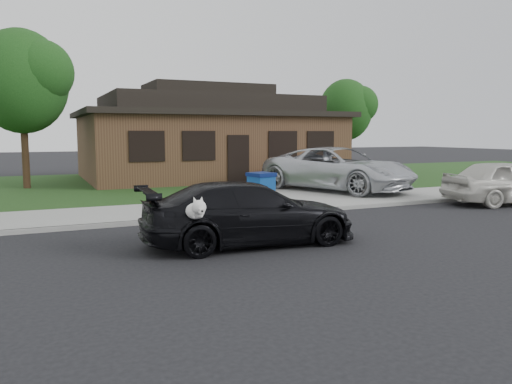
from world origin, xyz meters
name	(u,v)px	position (x,y,z in m)	size (l,w,h in m)	color
ground	(262,246)	(0.00, 0.00, 0.00)	(120.00, 120.00, 0.00)	black
sidewalk	(191,210)	(0.00, 5.00, 0.06)	(60.00, 3.00, 0.12)	gray
curb	(208,218)	(0.00, 3.50, 0.06)	(60.00, 0.12, 0.12)	gray
lawn	(138,185)	(0.00, 13.00, 0.07)	(60.00, 13.00, 0.13)	#193814
driveway	(289,185)	(6.00, 10.00, 0.07)	(4.50, 13.00, 0.14)	gray
sedan	(249,213)	(-0.16, 0.30, 0.67)	(4.70, 2.37, 1.34)	black
minivan	(338,169)	(6.56, 6.99, 0.98)	(2.79, 6.05, 1.68)	silver
white_compact	(510,182)	(10.13, 2.22, 0.75)	(1.76, 4.37, 1.49)	beige
recycling_bin	(261,191)	(1.79, 3.86, 0.67)	(0.80, 0.80, 1.09)	navy
house	(208,138)	(4.00, 15.00, 2.13)	(12.60, 8.60, 4.65)	#422B1C
tree_0	(26,79)	(-4.34, 12.88, 4.48)	(3.78, 3.60, 6.34)	#332114
tree_1	(349,109)	(12.14, 14.40, 3.71)	(3.15, 3.00, 5.25)	#332114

